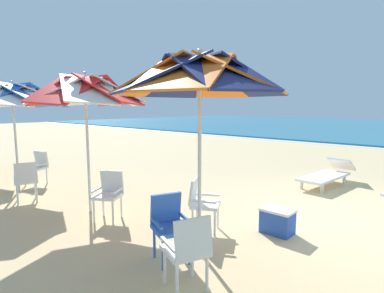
{
  "coord_description": "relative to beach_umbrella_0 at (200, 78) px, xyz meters",
  "views": [
    {
      "loc": [
        1.74,
        -5.51,
        2.01
      ],
      "look_at": [
        -3.51,
        0.25,
        1.0
      ],
      "focal_mm": 28.84,
      "sensor_mm": 36.0,
      "label": 1
    }
  ],
  "objects": [
    {
      "name": "ground_plane",
      "position": [
        0.93,
        2.43,
        -2.38
      ],
      "size": [
        80.0,
        80.0,
        0.0
      ],
      "primitive_type": "plane",
      "color": "#D3B784"
    },
    {
      "name": "beach_umbrella_0",
      "position": [
        0.0,
        0.0,
        0.0
      ],
      "size": [
        2.36,
        2.36,
        2.75
      ],
      "color": "silver",
      "rests_on": "ground"
    },
    {
      "name": "plastic_chair_0",
      "position": [
        -0.16,
        -0.41,
        -1.88
      ],
      "size": [
        0.6,
        0.58,
        0.87
      ],
      "color": "blue",
      "rests_on": "ground"
    },
    {
      "name": "plastic_chair_1",
      "position": [
        0.51,
        -0.78,
        -1.88
      ],
      "size": [
        0.59,
        0.57,
        0.87
      ],
      "color": "white",
      "rests_on": "ground"
    },
    {
      "name": "plastic_chair_2",
      "position": [
        -0.46,
        0.58,
        -1.88
      ],
      "size": [
        0.62,
        0.6,
        0.87
      ],
      "color": "white",
      "rests_on": "ground"
    },
    {
      "name": "beach_umbrella_1",
      "position": [
        -2.68,
        -0.14,
        -0.11
      ],
      "size": [
        2.25,
        2.25,
        2.66
      ],
      "color": "silver",
      "rests_on": "ground"
    },
    {
      "name": "plastic_chair_3",
      "position": [
        -2.04,
        -0.12,
        -1.88
      ],
      "size": [
        0.61,
        0.62,
        0.87
      ],
      "color": "white",
      "rests_on": "ground"
    },
    {
      "name": "beach_umbrella_2",
      "position": [
        -5.22,
        -0.56,
        -0.13
      ],
      "size": [
        2.57,
        2.57,
        2.62
      ],
      "color": "silver",
      "rests_on": "ground"
    },
    {
      "name": "plastic_chair_5",
      "position": [
        -5.55,
        0.02,
        -1.88
      ],
      "size": [
        0.57,
        0.59,
        0.87
      ],
      "color": "white",
      "rests_on": "ground"
    },
    {
      "name": "plastic_chair_6",
      "position": [
        -4.18,
        -0.75,
        -1.88
      ],
      "size": [
        0.57,
        0.55,
        0.87
      ],
      "color": "white",
      "rests_on": "ground"
    },
    {
      "name": "sun_lounger_1",
      "position": [
        0.02,
        5.02,
        -2.1
      ],
      "size": [
        0.82,
        2.19,
        0.62
      ],
      "color": "white",
      "rests_on": "ground"
    },
    {
      "name": "cooler_box",
      "position": [
        0.5,
        1.32,
        -2.18
      ],
      "size": [
        0.5,
        0.34,
        0.4
      ],
      "color": "blue",
      "rests_on": "ground"
    }
  ]
}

